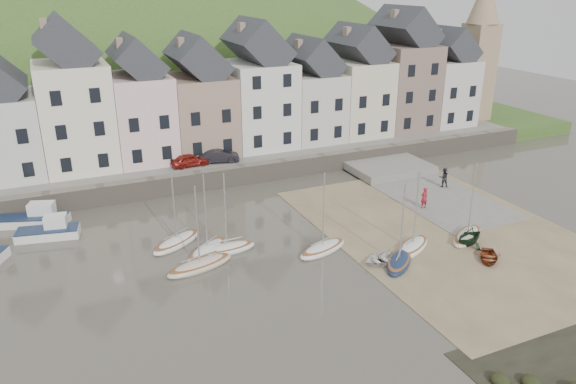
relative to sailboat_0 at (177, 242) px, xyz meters
name	(u,v)px	position (x,y,z in m)	size (l,w,h in m)	color
ground	(322,259)	(8.92, -6.45, -0.26)	(160.00, 160.00, 0.00)	#474238
quay_land	(200,138)	(8.92, 25.55, 0.49)	(90.00, 30.00, 1.50)	#385220
quay_street	(230,158)	(8.92, 14.05, 1.29)	(70.00, 7.00, 0.10)	slate
seawall	(242,175)	(8.92, 10.55, 0.64)	(70.00, 1.20, 1.80)	slate
beach	(446,231)	(19.92, -6.45, -0.23)	(18.00, 26.00, 0.06)	brown
slipway	(424,190)	(23.92, 1.55, -0.20)	(8.00, 18.00, 0.12)	slate
hillside	(135,205)	(3.92, 53.55, -18.25)	(134.40, 84.00, 84.00)	#385220
townhouse_terrace	(233,94)	(10.68, 17.55, 7.06)	(61.05, 8.00, 13.93)	silver
church_spire	(480,44)	(43.47, 17.55, 10.79)	(4.00, 4.00, 18.00)	#997F60
sailboat_0	(177,242)	(0.00, 0.00, 0.00)	(4.77, 3.87, 6.32)	silver
sailboat_1	(208,250)	(1.72, -2.27, 0.00)	(4.37, 3.90, 6.32)	silver
sailboat_2	(200,265)	(0.60, -4.18, 0.00)	(5.21, 2.69, 6.32)	beige
sailboat_3	(227,249)	(3.07, -2.60, 0.00)	(4.39, 1.70, 6.32)	silver
sailboat_4	(323,249)	(9.45, -5.45, 0.00)	(4.63, 2.81, 6.32)	silver
sailboat_5	(399,262)	(13.39, -9.37, 0.00)	(4.05, 3.96, 6.32)	#142341
sailboat_6	(413,247)	(15.61, -7.91, 0.00)	(4.43, 3.44, 6.32)	silver
sailboat_7	(467,236)	(20.54, -8.11, 0.00)	(4.55, 3.46, 6.32)	beige
motorboat_0	(50,230)	(-8.59, 5.34, 0.32)	(4.84, 2.59, 1.70)	silver
motorboat_2	(35,218)	(-9.61, 8.38, 0.32)	(5.84, 3.41, 1.70)	silver
rowboat_white	(382,259)	(12.42, -8.67, 0.11)	(2.14, 3.00, 0.62)	silver
rowboat_green	(470,236)	(19.94, -8.98, 0.50)	(2.29, 2.65, 1.40)	black
rowboat_red	(488,257)	(19.46, -11.50, 0.07)	(1.87, 2.62, 0.54)	brown
person_red	(424,198)	(21.08, -1.98, 0.80)	(0.68, 0.45, 1.88)	maroon
person_dark	(444,177)	(26.02, 1.49, 0.79)	(0.91, 0.71, 1.86)	black
car_left	(190,160)	(4.52, 13.05, 1.96)	(1.47, 3.66, 1.25)	maroon
car_right	(219,156)	(7.48, 13.05, 1.99)	(1.37, 3.94, 1.30)	black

